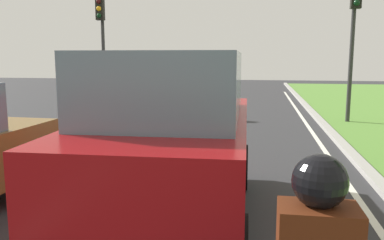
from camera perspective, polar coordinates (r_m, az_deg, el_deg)
name	(u,v)px	position (r m, az deg, el deg)	size (l,w,h in m)	color
ground_plane	(185,138)	(11.16, -0.94, -2.56)	(60.00, 60.00, 0.00)	#2D2D30
lane_line_center	(161,137)	(11.30, -4.43, -2.41)	(0.12, 32.00, 0.01)	silver
lane_line_right_edge	(319,142)	(11.08, 17.70, -3.04)	(0.12, 32.00, 0.01)	silver
curb_right	(339,141)	(11.15, 20.27, -2.80)	(0.24, 48.00, 0.12)	#9E9B93
car_suv_ahead	(173,139)	(5.23, -2.72, -2.67)	(2.09, 4.56, 2.28)	maroon
car_hatchback_far	(115,103)	(12.01, -11.01, 2.36)	(1.74, 3.70, 1.78)	#B7BABF
traffic_light_near_right	(354,24)	(14.41, 22.14, 12.62)	(0.32, 0.50, 4.80)	#2D2D2D
traffic_light_overhead_left	(102,32)	(17.32, -12.79, 12.22)	(0.32, 0.50, 4.78)	#2D2D2D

